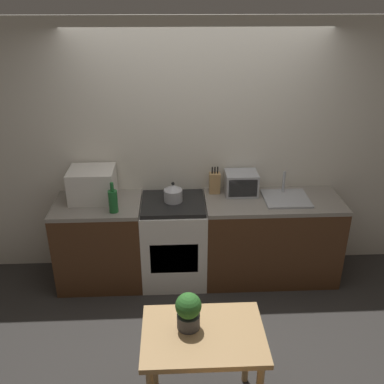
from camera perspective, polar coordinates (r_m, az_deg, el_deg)
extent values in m
plane|color=#33302D|center=(4.18, 1.44, -16.67)|extent=(16.00, 16.00, 0.00)
cube|color=silver|center=(4.40, 0.69, 5.42)|extent=(10.00, 0.06, 2.60)
cube|color=#4C2D19|center=(4.53, -12.04, -6.79)|extent=(0.86, 0.62, 0.86)
cube|color=gray|center=(4.32, -12.57, -1.72)|extent=(0.86, 0.62, 0.04)
cube|color=#4C2D19|center=(4.58, 10.38, -6.28)|extent=(1.37, 0.62, 0.86)
cube|color=gray|center=(4.36, 10.83, -1.24)|extent=(1.37, 0.62, 0.04)
cube|color=silver|center=(4.47, -2.43, -6.69)|extent=(0.65, 0.62, 0.86)
cube|color=black|center=(4.25, -2.54, -1.54)|extent=(0.62, 0.57, 0.04)
cube|color=black|center=(4.22, -2.39, -8.85)|extent=(0.47, 0.02, 0.32)
cylinder|color=#B7B7BC|center=(4.23, -2.52, -0.45)|extent=(0.18, 0.18, 0.12)
cone|color=#B7B7BC|center=(4.19, -2.55, 0.65)|extent=(0.17, 0.17, 0.06)
sphere|color=black|center=(4.17, -2.56, 1.13)|extent=(0.03, 0.03, 0.03)
cube|color=silver|center=(4.34, -13.13, 1.00)|extent=(0.44, 0.38, 0.32)
cube|color=black|center=(4.18, -13.53, -0.03)|extent=(0.39, 0.01, 0.26)
cylinder|color=#1E662D|center=(4.07, -10.47, -1.24)|extent=(0.09, 0.09, 0.22)
cylinder|color=#1E662D|center=(4.00, -10.63, 0.67)|extent=(0.03, 0.03, 0.08)
cube|color=tan|center=(4.39, 3.04, 1.20)|extent=(0.11, 0.09, 0.22)
cylinder|color=black|center=(4.33, 2.72, 2.92)|extent=(0.01, 0.01, 0.07)
cylinder|color=black|center=(4.33, 3.08, 2.93)|extent=(0.01, 0.01, 0.07)
cylinder|color=black|center=(4.33, 3.45, 2.93)|extent=(0.01, 0.01, 0.07)
cube|color=#ADAFB5|center=(4.39, 6.56, 1.19)|extent=(0.32, 0.26, 0.23)
cube|color=black|center=(4.27, 6.81, 0.50)|extent=(0.29, 0.01, 0.19)
cube|color=#ADAFB5|center=(4.38, 12.44, -0.85)|extent=(0.45, 0.41, 0.02)
cylinder|color=#ADAFB5|center=(4.46, 12.14, 1.36)|extent=(0.03, 0.03, 0.22)
cube|color=tan|center=(3.02, 1.51, -18.53)|extent=(0.83, 0.59, 0.04)
cylinder|color=tan|center=(3.44, -5.11, -20.32)|extent=(0.05, 0.05, 0.69)
cylinder|color=tan|center=(3.48, 7.33, -19.86)|extent=(0.05, 0.05, 0.69)
cylinder|color=#424247|center=(3.01, -0.48, -16.78)|extent=(0.16, 0.16, 0.11)
sphere|color=#2D6B28|center=(2.93, -0.49, -14.92)|extent=(0.18, 0.18, 0.18)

